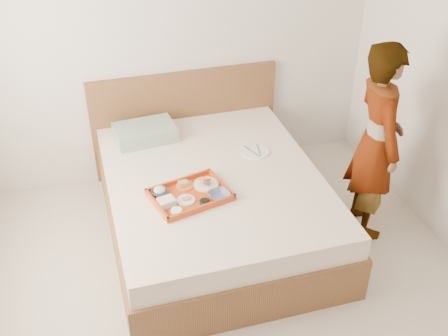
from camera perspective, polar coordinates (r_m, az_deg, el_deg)
name	(u,v)px	position (r m, az deg, el deg)	size (l,w,h in m)	color
ground	(242,328)	(3.70, 1.86, -16.34)	(3.50, 4.00, 0.01)	beige
wall_back	(169,32)	(4.59, -5.73, 13.92)	(3.50, 0.01, 2.60)	silver
bed	(214,204)	(4.24, -1.03, -3.73)	(1.65, 2.00, 0.53)	brown
headboard	(185,122)	(4.92, -4.07, 4.85)	(1.65, 0.06, 0.95)	brown
pillow	(145,132)	(4.55, -8.21, 3.68)	(0.48, 0.33, 0.12)	gray
tray	(190,194)	(3.85, -3.56, -2.76)	(0.53, 0.38, 0.05)	#C73D17
prawn_plate	(206,184)	(3.95, -1.89, -1.70)	(0.18, 0.18, 0.01)	white
navy_bowl_big	(219,195)	(3.82, -0.51, -2.84)	(0.15, 0.15, 0.04)	#1A284D
sauce_dish	(205,202)	(3.76, -2.01, -3.60)	(0.08, 0.08, 0.03)	black
meat_plate	(186,200)	(3.81, -4.00, -3.35)	(0.13, 0.13, 0.01)	white
bread_plate	(185,186)	(3.95, -4.10, -1.84)	(0.13, 0.13, 0.01)	orange
salad_bowl	(160,192)	(3.88, -6.71, -2.52)	(0.12, 0.12, 0.04)	#1A284D
plastic_tub	(167,202)	(3.77, -6.00, -3.53)	(0.11, 0.09, 0.05)	silver
cheese_round	(176,211)	(3.70, -4.97, -4.51)	(0.08, 0.08, 0.03)	white
dinner_plate	(255,152)	(4.36, 3.24, 1.72)	(0.23, 0.23, 0.01)	white
person	(376,142)	(4.16, 15.58, 2.58)	(0.56, 0.37, 1.55)	white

